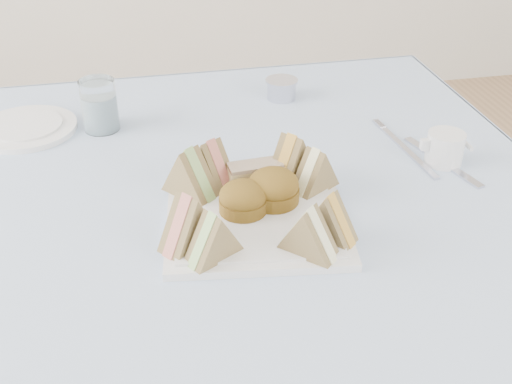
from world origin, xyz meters
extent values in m
cube|color=brown|center=(0.00, 0.00, 0.37)|extent=(0.90, 0.90, 0.74)
cube|color=#99B7DA|center=(0.00, 0.00, 0.74)|extent=(1.02, 1.02, 0.01)
cube|color=white|center=(0.00, -0.09, 0.75)|extent=(0.29, 0.29, 0.01)
cylinder|color=brown|center=(-0.02, -0.08, 0.78)|extent=(0.08, 0.08, 0.05)
cylinder|color=brown|center=(0.03, -0.06, 0.78)|extent=(0.10, 0.10, 0.05)
cube|color=beige|center=(0.02, -0.01, 0.78)|extent=(0.09, 0.04, 0.04)
cylinder|color=white|center=(-0.36, 0.29, 0.75)|extent=(0.23, 0.23, 0.01)
cylinder|color=white|center=(-0.22, 0.27, 0.79)|extent=(0.07, 0.07, 0.10)
cylinder|color=silver|center=(0.14, 0.33, 0.76)|extent=(0.08, 0.08, 0.04)
cube|color=silver|center=(0.35, 0.02, 0.75)|extent=(0.06, 0.19, 0.00)
cube|color=silver|center=(0.31, 0.06, 0.75)|extent=(0.03, 0.19, 0.00)
cylinder|color=white|center=(0.35, 0.02, 0.77)|extent=(0.06, 0.06, 0.06)
camera|label=1|loc=(-0.16, -0.85, 1.29)|focal=45.00mm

